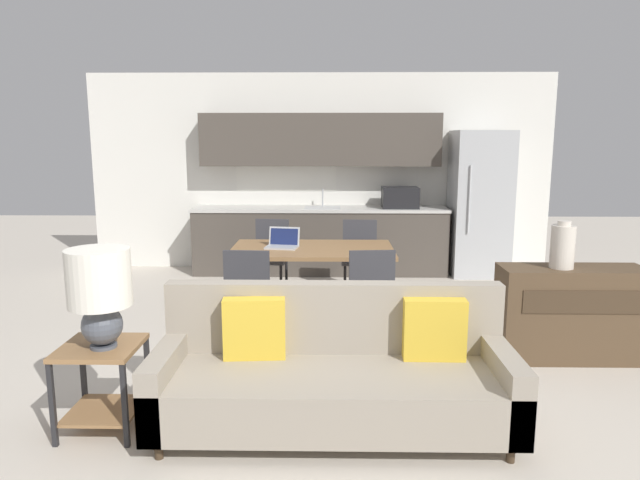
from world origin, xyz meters
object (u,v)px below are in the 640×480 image
(dining_chair_far_left, at_px, (270,253))
(laptop, at_px, (283,243))
(couch, at_px, (334,375))
(vase, at_px, (563,246))
(dining_table, at_px, (312,253))
(refrigerator, at_px, (479,204))
(side_table, at_px, (102,373))
(dining_chair_near_right, at_px, (369,291))
(dining_chair_far_right, at_px, (360,254))
(table_lamp, at_px, (100,289))
(credenza, at_px, (571,313))
(dining_chair_near_left, at_px, (250,291))

(dining_chair_far_left, xyz_separation_m, laptop, (0.22, -0.81, 0.28))
(couch, distance_m, vase, 2.27)
(dining_table, height_order, dining_chair_far_left, dining_chair_far_left)
(refrigerator, height_order, dining_chair_far_left, refrigerator)
(dining_chair_far_left, bearing_deg, couch, -70.70)
(side_table, xyz_separation_m, laptop, (0.95, 2.40, 0.39))
(dining_table, bearing_deg, dining_chair_near_right, -56.42)
(side_table, xyz_separation_m, dining_chair_far_left, (0.73, 3.20, 0.11))
(side_table, xyz_separation_m, vase, (3.31, 1.22, 0.59))
(vase, xyz_separation_m, dining_chair_far_right, (-1.54, 1.95, -0.47))
(refrigerator, relative_size, vase, 4.96)
(vase, distance_m, dining_chair_far_left, 3.29)
(refrigerator, height_order, vase, refrigerator)
(table_lamp, distance_m, dining_chair_far_left, 3.34)
(refrigerator, relative_size, couch, 0.87)
(dining_chair_near_right, bearing_deg, credenza, 163.55)
(couch, relative_size, side_table, 3.99)
(dining_chair_near_left, bearing_deg, side_table, 67.90)
(couch, distance_m, dining_chair_far_right, 3.11)
(credenza, bearing_deg, couch, -149.59)
(vase, xyz_separation_m, laptop, (-2.37, 1.18, -0.20))
(couch, relative_size, dining_chair_far_left, 2.53)
(table_lamp, distance_m, vase, 3.51)
(dining_chair_far_left, bearing_deg, dining_table, -51.93)
(refrigerator, bearing_deg, table_lamp, -128.20)
(dining_chair_far_right, xyz_separation_m, laptop, (-0.83, -0.77, 0.28))
(dining_table, distance_m, table_lamp, 2.70)
(refrigerator, height_order, dining_chair_near_left, refrigerator)
(dining_chair_far_right, bearing_deg, dining_chair_near_right, -88.18)
(dining_table, bearing_deg, dining_chair_far_right, 56.51)
(credenza, relative_size, dining_chair_near_right, 1.34)
(credenza, xyz_separation_m, laptop, (-2.48, 1.16, 0.38))
(dining_chair_near_left, bearing_deg, couch, 119.74)
(table_lamp, distance_m, dining_chair_near_right, 2.41)
(laptop, bearing_deg, refrigerator, 45.99)
(dining_table, height_order, credenza, credenza)
(refrigerator, xyz_separation_m, dining_chair_near_right, (-1.64, -2.71, -0.47))
(side_table, bearing_deg, vase, 20.19)
(dining_chair_far_right, distance_m, laptop, 1.17)
(dining_table, distance_m, dining_chair_near_right, 0.98)
(dining_chair_near_right, relative_size, laptop, 2.47)
(side_table, bearing_deg, dining_chair_far_right, 60.67)
(refrigerator, bearing_deg, credenza, -89.97)
(side_table, xyz_separation_m, dining_chair_near_right, (1.78, 1.56, 0.11))
(dining_table, relative_size, credenza, 1.40)
(dining_chair_near_left, xyz_separation_m, laptop, (0.23, 0.86, 0.28))
(credenza, bearing_deg, dining_chair_near_right, 168.64)
(dining_chair_far_left, bearing_deg, vase, -31.30)
(refrigerator, bearing_deg, couch, -115.14)
(dining_table, height_order, table_lamp, table_lamp)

